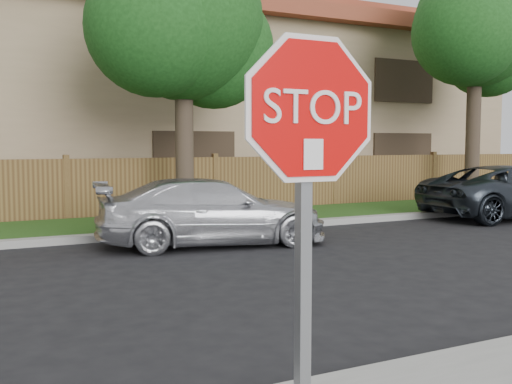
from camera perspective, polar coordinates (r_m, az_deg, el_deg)
far_curb at (r=12.55m, az=-15.15°, el=-4.25°), size 70.00×0.30×0.15m
grass_strip at (r=14.15m, az=-16.48°, el=-3.34°), size 70.00×3.00×0.12m
fence at (r=15.65m, az=-17.58°, el=0.10°), size 70.00×0.12×1.60m
apartment_building at (r=21.21m, az=-20.17°, el=8.56°), size 35.20×9.20×7.20m
tree_mid at (r=14.74m, az=-6.70°, el=15.94°), size 4.80×3.90×7.35m
tree_right at (r=20.15m, az=20.54°, el=14.62°), size 4.80×3.90×8.20m
stop_sign at (r=2.97m, az=5.01°, el=1.67°), size 1.01×0.13×2.55m
sedan_right at (r=11.69m, az=-4.15°, el=-1.89°), size 4.72×2.53×1.30m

